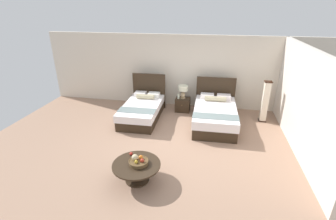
# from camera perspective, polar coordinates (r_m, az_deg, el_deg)

# --- Properties ---
(ground_plane) EXTENTS (9.98, 9.24, 0.02)m
(ground_plane) POSITION_cam_1_polar(r_m,az_deg,el_deg) (6.60, 0.39, -7.79)
(ground_plane) COLOR #9F7A62
(wall_back) EXTENTS (9.98, 0.12, 2.50)m
(wall_back) POSITION_cam_1_polar(r_m,az_deg,el_deg) (8.70, 3.80, 9.01)
(wall_back) COLOR beige
(wall_back) RESTS_ON ground
(wall_side_right) EXTENTS (0.12, 4.84, 2.50)m
(wall_side_right) POSITION_cam_1_polar(r_m,az_deg,el_deg) (6.70, 29.08, 1.57)
(wall_side_right) COLOR silver
(wall_side_right) RESTS_ON ground
(bed_near_window) EXTENTS (1.16, 2.08, 1.23)m
(bed_near_window) POSITION_cam_1_polar(r_m,az_deg,el_deg) (7.93, -5.95, 0.16)
(bed_near_window) COLOR #312317
(bed_near_window) RESTS_ON ground
(bed_near_corner) EXTENTS (1.31, 2.22, 1.20)m
(bed_near_corner) POSITION_cam_1_polar(r_m,az_deg,el_deg) (7.61, 10.85, -0.98)
(bed_near_corner) COLOR #312317
(bed_near_corner) RESTS_ON ground
(nightstand) EXTENTS (0.49, 0.46, 0.46)m
(nightstand) POSITION_cam_1_polar(r_m,az_deg,el_deg) (8.46, 3.44, 1.27)
(nightstand) COLOR #312317
(nightstand) RESTS_ON ground
(table_lamp) EXTENTS (0.33, 0.33, 0.45)m
(table_lamp) POSITION_cam_1_polar(r_m,az_deg,el_deg) (8.29, 3.55, 4.70)
(table_lamp) COLOR tan
(table_lamp) RESTS_ON nightstand
(vase) EXTENTS (0.08, 0.08, 0.17)m
(vase) POSITION_cam_1_polar(r_m,az_deg,el_deg) (8.33, 2.46, 3.24)
(vase) COLOR silver
(vase) RESTS_ON nightstand
(coffee_table) EXTENTS (1.00, 1.00, 0.41)m
(coffee_table) POSITION_cam_1_polar(r_m,az_deg,el_deg) (5.21, -7.33, -13.17)
(coffee_table) COLOR #312317
(coffee_table) RESTS_ON ground
(fruit_bowl) EXTENTS (0.41, 0.41, 0.19)m
(fruit_bowl) POSITION_cam_1_polar(r_m,az_deg,el_deg) (5.13, -6.94, -11.76)
(fruit_bowl) COLOR brown
(fruit_bowl) RESTS_ON coffee_table
(loose_apple) EXTENTS (0.07, 0.07, 0.07)m
(loose_apple) POSITION_cam_1_polar(r_m,az_deg,el_deg) (5.42, -8.59, -10.06)
(loose_apple) COLOR red
(loose_apple) RESTS_ON coffee_table
(floor_lamp_corner) EXTENTS (0.22, 0.22, 1.30)m
(floor_lamp_corner) POSITION_cam_1_polar(r_m,az_deg,el_deg) (8.12, 21.71, 1.82)
(floor_lamp_corner) COLOR black
(floor_lamp_corner) RESTS_ON ground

